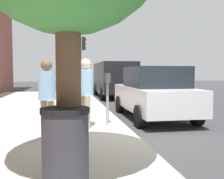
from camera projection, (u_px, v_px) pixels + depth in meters
name	position (u px, v px, depth m)	size (l,w,h in m)	color
ground_plane	(134.00, 139.00, 6.18)	(80.00, 80.00, 0.00)	#38383A
sidewalk_slab	(1.00, 141.00, 5.66)	(28.00, 6.00, 0.15)	#B7B2A8
parking_meter	(107.00, 88.00, 6.97)	(0.36, 0.12, 1.41)	gray
pedestrian_at_meter	(86.00, 87.00, 6.62)	(0.53, 0.39, 1.78)	tan
pedestrian_bystander	(47.00, 91.00, 5.77)	(0.48, 0.38, 1.72)	tan
parking_officer	(64.00, 86.00, 7.20)	(0.46, 0.39, 1.77)	#191E4C
parked_sedan_near	(154.00, 93.00, 8.82)	(4.40, 1.97, 1.77)	silver
parked_van_far	(114.00, 78.00, 16.33)	(5.21, 2.14, 2.18)	black
traffic_signal	(82.00, 56.00, 15.48)	(0.24, 0.44, 3.60)	black
trash_bin	(66.00, 149.00, 3.10)	(0.59, 0.59, 1.01)	#2D2D33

